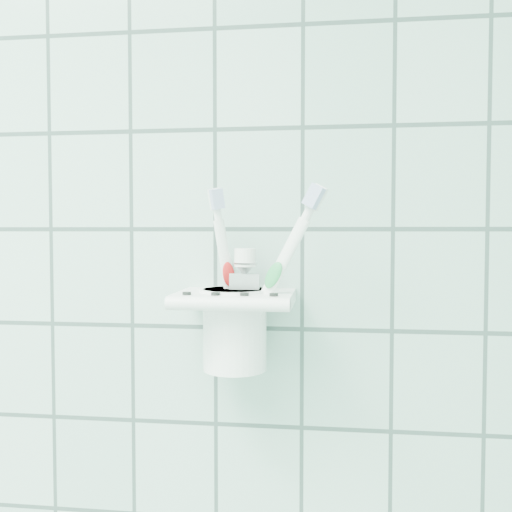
{
  "coord_description": "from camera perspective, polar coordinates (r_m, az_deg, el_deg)",
  "views": [
    {
      "loc": [
        0.77,
        0.52,
        1.37
      ],
      "look_at": [
        0.69,
        1.1,
        1.34
      ],
      "focal_mm": 40.0,
      "sensor_mm": 36.0,
      "label": 1
    }
  ],
  "objects": [
    {
      "name": "holder_bracket",
      "position": [
        0.64,
        -2.08,
        -4.4
      ],
      "size": [
        0.13,
        0.11,
        0.04
      ],
      "color": "white",
      "rests_on": "wall_back"
    },
    {
      "name": "toothbrush_pink",
      "position": [
        0.66,
        -1.62,
        -1.69
      ],
      "size": [
        0.04,
        0.04,
        0.2
      ],
      "rotation": [
        0.06,
        -0.18,
        0.56
      ],
      "color": "white",
      "rests_on": "cup"
    },
    {
      "name": "toothbrush_blue",
      "position": [
        0.65,
        -1.77,
        -2.24
      ],
      "size": [
        0.04,
        0.05,
        0.19
      ],
      "rotation": [
        -0.3,
        -0.11,
        0.2
      ],
      "color": "white",
      "rests_on": "cup"
    },
    {
      "name": "toothpaste_tube",
      "position": [
        0.64,
        -1.27,
        -4.14
      ],
      "size": [
        0.04,
        0.03,
        0.13
      ],
      "rotation": [
        -0.0,
        0.02,
        0.02
      ],
      "color": "silver",
      "rests_on": "cup"
    },
    {
      "name": "cup",
      "position": [
        0.65,
        -2.13,
        -6.98
      ],
      "size": [
        0.08,
        0.08,
        0.09
      ],
      "color": "white",
      "rests_on": "holder_bracket"
    },
    {
      "name": "toothbrush_orange",
      "position": [
        0.63,
        -2.58,
        -0.88
      ],
      "size": [
        0.1,
        0.03,
        0.22
      ],
      "rotation": [
        -0.13,
        0.47,
        -0.43
      ],
      "color": "white",
      "rests_on": "cup"
    }
  ]
}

